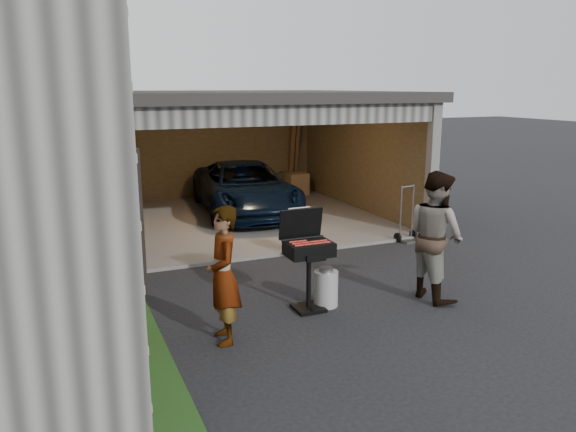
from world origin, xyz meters
name	(u,v)px	position (x,y,z in m)	size (l,w,h in m)	color
ground	(342,341)	(0.00, 0.00, 0.00)	(80.00, 80.00, 0.00)	black
groundcover_strip	(174,427)	(-2.25, -1.00, 0.03)	(0.50, 8.00, 0.06)	#193814
garage	(231,138)	(0.76, 6.79, 1.87)	(6.80, 6.30, 2.90)	#605E59
minivan	(245,191)	(1.11, 6.90, 0.60)	(2.00, 4.33, 1.20)	black
woman	(223,275)	(-1.30, 0.58, 0.83)	(0.61, 0.40, 1.66)	silver
man	(436,236)	(1.90, 0.79, 0.93)	(0.90, 0.70, 1.86)	#46211B
bbq_grill	(308,252)	(0.04, 1.09, 0.82)	(0.62, 0.54, 1.38)	black
propane_tank	(326,289)	(0.32, 1.10, 0.25)	(0.34, 0.34, 0.51)	#B2B2AE
plywood_panel	(126,307)	(-2.40, 0.83, 0.51)	(0.04, 0.93, 1.03)	#56311D
hand_truck	(407,231)	(3.33, 3.48, 0.22)	(0.48, 0.39, 1.12)	gray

